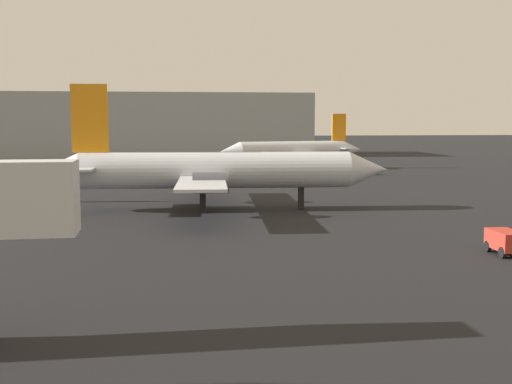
{
  "coord_description": "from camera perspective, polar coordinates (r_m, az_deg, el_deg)",
  "views": [
    {
      "loc": [
        2.51,
        -6.53,
        7.17
      ],
      "look_at": [
        7.86,
        36.95,
        2.22
      ],
      "focal_mm": 44.15,
      "sensor_mm": 36.0,
      "label": 1
    }
  ],
  "objects": [
    {
      "name": "airplane_on_taxiway",
      "position": [
        50.87,
        -3.99,
        1.98
      ],
      "size": [
        28.24,
        22.88,
        10.06
      ],
      "rotation": [
        0.0,
        0.0,
        -0.05
      ],
      "color": "silver",
      "rests_on": "ground_plane"
    },
    {
      "name": "airplane_far_left",
      "position": [
        93.16,
        3.47,
        3.76
      ],
      "size": [
        22.72,
        22.72,
        8.27
      ],
      "rotation": [
        0.0,
        0.0,
        3.39
      ],
      "color": "silver",
      "rests_on": "ground_plane"
    },
    {
      "name": "baggage_cart",
      "position": [
        36.5,
        21.69,
        -4.13
      ],
      "size": [
        1.42,
        2.43,
        1.3
      ],
      "rotation": [
        0.0,
        0.0,
        4.69
      ],
      "color": "red",
      "rests_on": "ground_plane"
    },
    {
      "name": "terminal_building",
      "position": [
        135.0,
        -13.58,
        5.94
      ],
      "size": [
        84.5,
        21.4,
        12.76
      ],
      "primitive_type": "cube",
      "color": "#999EA3",
      "rests_on": "ground_plane"
    }
  ]
}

